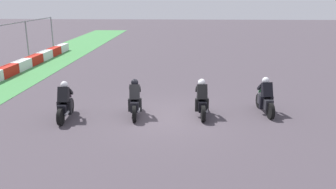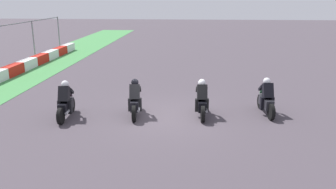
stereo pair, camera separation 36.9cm
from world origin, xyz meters
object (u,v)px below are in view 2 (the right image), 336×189
(rider_lane_d, at_px, (66,103))
(rider_lane_c, at_px, (135,101))
(rider_lane_b, at_px, (202,101))
(rider_lane_a, at_px, (266,99))

(rider_lane_d, bearing_deg, rider_lane_c, -82.76)
(rider_lane_b, distance_m, rider_lane_c, 2.69)
(rider_lane_d, bearing_deg, rider_lane_a, -85.55)
(rider_lane_b, height_order, rider_lane_d, same)
(rider_lane_a, relative_size, rider_lane_b, 1.00)
(rider_lane_c, bearing_deg, rider_lane_b, -92.32)
(rider_lane_b, height_order, rider_lane_c, same)
(rider_lane_a, bearing_deg, rider_lane_d, 91.61)
(rider_lane_a, distance_m, rider_lane_d, 8.10)
(rider_lane_b, bearing_deg, rider_lane_a, -83.24)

